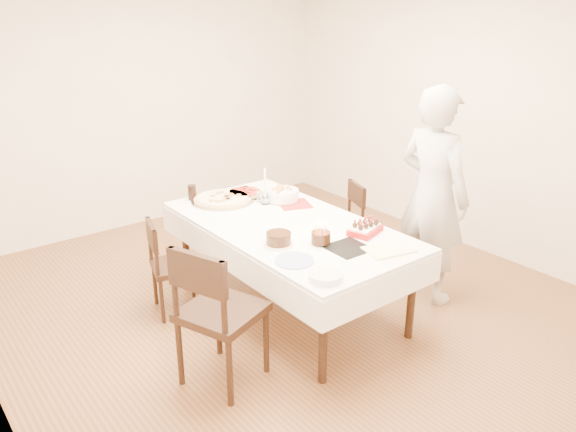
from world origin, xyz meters
TOP-DOWN VIEW (x-y plane):
  - floor at (0.00, 0.00)m, footprint 5.00×5.00m
  - wall_back at (0.00, 2.50)m, footprint 4.50×0.04m
  - wall_right at (2.25, 0.00)m, footprint 0.04×5.00m
  - dining_table at (-0.03, -0.07)m, footprint 1.60×2.35m
  - chair_right_savory at (0.88, 0.30)m, footprint 0.52×0.52m
  - chair_left_savory at (-0.78, 0.44)m, footprint 0.51×0.51m
  - chair_left_dessert at (-0.97, -0.56)m, footprint 0.68×0.68m
  - person at (1.03, -0.65)m, footprint 0.45×0.68m
  - pizza_white at (-0.16, 0.70)m, footprint 0.63×0.63m
  - pizza_pepperoni at (0.08, 0.72)m, footprint 0.35×0.35m
  - red_placemat at (0.29, 0.25)m, footprint 0.35×0.35m
  - pasta_bowl at (0.27, 0.39)m, footprint 0.35×0.35m
  - taper_candle at (0.10, 0.42)m, footprint 0.08×0.08m
  - shaker_pair at (0.09, 0.46)m, footprint 0.09×0.09m
  - cola_glass at (-0.35, 0.91)m, footprint 0.08×0.08m
  - layer_cake at (-0.34, -0.35)m, footprint 0.30×0.30m
  - cake_board at (0.02, -0.71)m, footprint 0.29×0.29m
  - birthday_cake at (-0.09, -0.53)m, footprint 0.16×0.16m
  - strawberry_box at (0.31, -0.59)m, footprint 0.31×0.25m
  - box_lid at (0.22, -0.92)m, footprint 0.38×0.30m
  - plate_stack at (-0.43, -0.97)m, footprint 0.27×0.27m
  - china_plate at (-0.42, -0.64)m, footprint 0.31×0.31m

SIDE VIEW (x-z plane):
  - floor at x=0.00m, z-range 0.00..0.00m
  - dining_table at x=-0.03m, z-range 0.00..0.75m
  - chair_right_savory at x=0.88m, z-range 0.00..0.80m
  - chair_left_savory at x=-0.78m, z-range 0.00..0.81m
  - chair_left_dessert at x=-0.97m, z-range 0.00..1.03m
  - red_placemat at x=0.29m, z-range 0.75..0.75m
  - cake_board at x=0.02m, z-range 0.74..0.76m
  - box_lid at x=0.22m, z-range 0.74..0.76m
  - china_plate at x=-0.42m, z-range 0.75..0.76m
  - pizza_white at x=-0.16m, z-range 0.75..0.79m
  - pizza_pepperoni at x=0.08m, z-range 0.75..0.79m
  - plate_stack at x=-0.43m, z-range 0.75..0.80m
  - strawberry_box at x=0.31m, z-range 0.75..0.82m
  - layer_cake at x=-0.34m, z-range 0.75..0.85m
  - shaker_pair at x=0.09m, z-range 0.75..0.85m
  - pasta_bowl at x=0.27m, z-range 0.76..0.85m
  - cola_glass at x=-0.35m, z-range 0.75..0.89m
  - birthday_cake at x=-0.09m, z-range 0.76..0.91m
  - person at x=1.03m, z-range 0.00..1.83m
  - taper_candle at x=0.10m, z-range 0.75..1.08m
  - wall_back at x=0.00m, z-range 0.00..2.70m
  - wall_right at x=2.25m, z-range 0.00..2.70m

